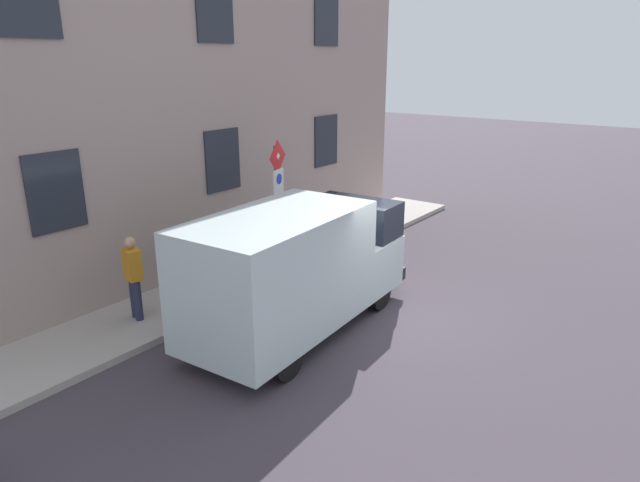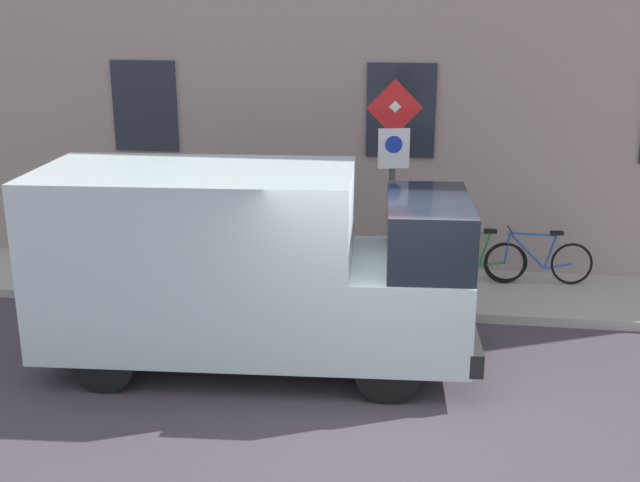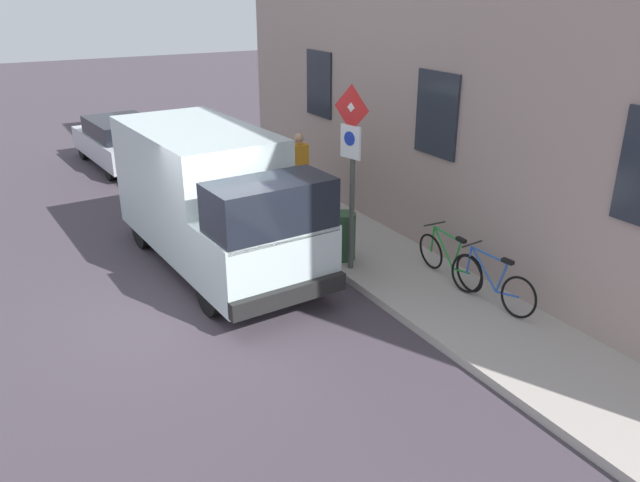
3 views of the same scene
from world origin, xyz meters
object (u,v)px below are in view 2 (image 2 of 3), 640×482
Objects in this scene: bicycle_green at (472,258)px; bicycle_blue at (538,261)px; pedestrian at (178,221)px; litter_bin at (362,271)px; delivery_van at (246,263)px; sign_post_stacked at (393,162)px.

bicycle_blue is at bearing -177.97° from bicycle_green.
litter_bin is at bearing 1.29° from pedestrian.
delivery_van is 4.39m from bicycle_green.
delivery_van is 6.05× the size of litter_bin.
delivery_van is at bearing -43.37° from pedestrian.
bicycle_blue is at bearing 35.18° from delivery_van.
pedestrian is (2.73, 1.76, -0.26)m from delivery_van.
pedestrian reaches higher than bicycle_green.
delivery_van is 5.13m from bicycle_blue.
litter_bin is (2.06, -1.26, -0.74)m from delivery_van.
bicycle_green is (3.17, -2.93, -0.82)m from delivery_van.
bicycle_blue is at bearing 18.26° from pedestrian.
delivery_van is 3.18× the size of bicycle_green.
bicycle_green is 1.00× the size of pedestrian.
sign_post_stacked is 1.74m from litter_bin.
litter_bin reaches higher than bicycle_blue.
delivery_van reaches higher than pedestrian.
bicycle_blue and bicycle_green have the same top height.
bicycle_blue is 2.91m from litter_bin.
bicycle_blue is at bearing -67.42° from litter_bin.
bicycle_blue is 1.00× the size of bicycle_green.
pedestrian is at bearing 119.22° from delivery_van.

